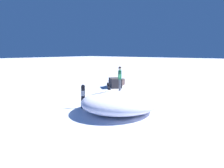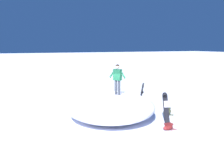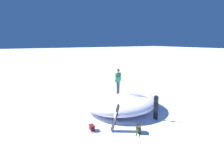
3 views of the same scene
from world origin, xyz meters
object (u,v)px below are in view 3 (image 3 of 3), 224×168
(backpack_near, at_px, (139,129))
(backpack_far, at_px, (92,128))
(snowboarder_standing, at_px, (118,79))
(snowboard_secondary_upright, at_px, (115,117))
(snowboard_primary_upright, at_px, (156,107))

(backpack_near, xyz_separation_m, backpack_far, (2.06, -1.51, -0.05))
(snowboarder_standing, relative_size, snowboard_secondary_upright, 1.07)
(snowboard_primary_upright, distance_m, backpack_far, 4.04)
(snowboarder_standing, xyz_separation_m, backpack_near, (0.55, 2.95, -2.10))
(snowboarder_standing, bearing_deg, backpack_far, 28.92)
(backpack_far, bearing_deg, snowboard_secondary_upright, 148.97)
(backpack_near, height_order, backpack_far, backpack_near)
(snowboard_primary_upright, height_order, backpack_far, snowboard_primary_upright)
(snowboarder_standing, xyz_separation_m, snowboard_secondary_upright, (1.49, 2.11, -1.53))
(snowboard_primary_upright, distance_m, snowboard_secondary_upright, 2.78)
(snowboarder_standing, xyz_separation_m, backpack_far, (2.61, 1.44, -2.16))
(snowboarder_standing, relative_size, snowboard_primary_upright, 0.98)
(snowboard_secondary_upright, relative_size, backpack_far, 2.29)
(snowboard_secondary_upright, xyz_separation_m, backpack_far, (1.12, -0.67, -0.63))
(snowboard_primary_upright, bearing_deg, backpack_near, 19.30)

